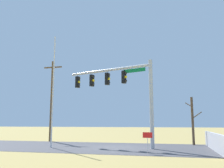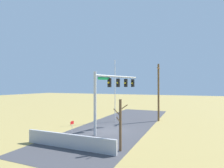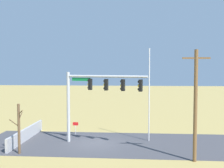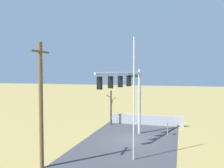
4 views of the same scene
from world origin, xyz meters
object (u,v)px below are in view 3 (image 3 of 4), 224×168
utility_pole (195,104)px  open_sign (76,125)px  signal_mast (93,92)px  flagpole (149,95)px  bare_tree (19,128)px

utility_pole → open_sign: size_ratio=6.46×
signal_mast → flagpole: bearing=-162.7°
open_sign → bare_tree: bearing=64.7°
signal_mast → utility_pole: size_ratio=0.90×
flagpole → utility_pole: flagpole is taller
signal_mast → bare_tree: bearing=29.6°
utility_pole → bare_tree: utility_pole is taller
utility_pole → open_sign: bearing=-35.6°
bare_tree → open_sign: size_ratio=3.16×
utility_pole → bare_tree: 13.27m
flagpole → bare_tree: flagpole is taller
signal_mast → open_sign: 5.48m
bare_tree → open_sign: bare_tree is taller
bare_tree → open_sign: 7.18m
signal_mast → bare_tree: 6.63m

